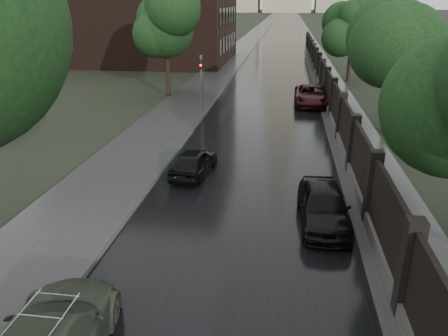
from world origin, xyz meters
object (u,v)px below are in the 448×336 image
car_right_near (324,205)px  hatchback_left (194,162)px  tree_left_far (166,30)px  car_right_far (311,95)px  tree_right_c (353,28)px  traffic_light (201,79)px  tree_right_b (396,47)px

car_right_near → hatchback_left: bearing=142.0°
hatchback_left → tree_left_far: bearing=-64.5°
car_right_far → car_right_near: bearing=-91.3°
tree_right_c → car_right_far: size_ratio=1.32×
hatchback_left → car_right_far: (5.92, 15.13, 0.13)m
hatchback_left → car_right_near: (5.47, -3.95, 0.10)m
tree_left_far → car_right_near: bearing=-61.7°
tree_left_far → traffic_light: tree_left_far is taller
traffic_light → hatchback_left: bearing=-81.1°
car_right_near → car_right_far: car_right_far is taller
traffic_light → car_right_far: (7.70, 3.74, -1.66)m
car_right_near → car_right_far: (0.45, 19.08, 0.03)m
tree_right_c → car_right_near: 30.98m
traffic_light → car_right_near: bearing=-64.7°
tree_right_c → hatchback_left: size_ratio=1.95×
tree_right_b → car_right_far: 8.94m
tree_right_c → hatchback_left: (-10.02, -26.40, -4.34)m
tree_left_far → traffic_light: size_ratio=1.85×
traffic_light → hatchback_left: size_ratio=1.11×
tree_right_c → traffic_light: tree_right_c is taller
tree_left_far → car_right_near: tree_left_far is taller
tree_right_c → car_right_far: (-4.10, -11.27, -4.21)m
hatchback_left → car_right_near: size_ratio=0.86×
tree_right_b → car_right_far: (-4.10, 6.73, -4.21)m
tree_left_far → car_right_near: (10.95, -20.35, -4.53)m
hatchback_left → car_right_far: size_ratio=0.68×
tree_right_b → tree_right_c: 18.00m
tree_right_b → tree_right_c: bearing=90.0°
tree_left_far → tree_right_b: bearing=-27.3°
tree_right_c → traffic_light: bearing=-128.2°
tree_left_far → tree_right_b: tree_left_far is taller
traffic_light → car_right_far: traffic_light is taller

